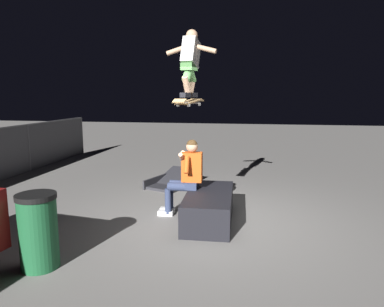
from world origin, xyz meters
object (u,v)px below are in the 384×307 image
(ledge_box_main, at_px, (209,207))
(skater_airborne, at_px, (190,60))
(person_sitting_on_ledge, at_px, (186,174))
(skateboard, at_px, (189,102))
(trash_bin, at_px, (38,231))
(kicker_ramp, at_px, (173,182))

(ledge_box_main, relative_size, skater_airborne, 1.48)
(ledge_box_main, distance_m, person_sitting_on_ledge, 0.69)
(ledge_box_main, relative_size, person_sitting_on_ledge, 1.27)
(skateboard, relative_size, trash_bin, 1.14)
(person_sitting_on_ledge, height_order, trash_bin, person_sitting_on_ledge)
(person_sitting_on_ledge, xyz_separation_m, kicker_ramp, (1.93, 0.68, -0.66))
(ledge_box_main, xyz_separation_m, skater_airborne, (0.44, 0.39, 2.38))
(ledge_box_main, relative_size, trash_bin, 1.82)
(ledge_box_main, xyz_separation_m, kicker_ramp, (2.15, 1.11, -0.17))
(ledge_box_main, relative_size, skateboard, 1.60)
(skateboard, distance_m, trash_bin, 3.07)
(ledge_box_main, bearing_deg, trash_bin, 137.12)
(skateboard, relative_size, skater_airborne, 0.93)
(person_sitting_on_ledge, distance_m, kicker_ramp, 2.15)
(skateboard, bearing_deg, ledge_box_main, -133.76)
(ledge_box_main, distance_m, trash_bin, 2.64)
(skateboard, xyz_separation_m, skater_airborne, (0.06, -0.01, 0.69))
(person_sitting_on_ledge, distance_m, skater_airborne, 1.91)
(skateboard, height_order, skater_airborne, skater_airborne)
(skater_airborne, bearing_deg, person_sitting_on_ledge, 170.05)
(skater_airborne, distance_m, trash_bin, 3.50)
(ledge_box_main, height_order, person_sitting_on_ledge, person_sitting_on_ledge)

